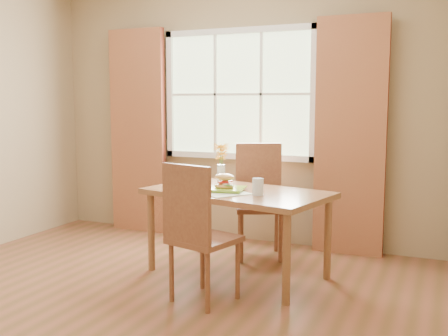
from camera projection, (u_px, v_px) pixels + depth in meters
name	position (u px, v px, depth m)	size (l,w,h in m)	color
room	(138.00, 113.00, 3.63)	(4.24, 3.84, 2.74)	brown
window	(238.00, 94.00, 5.31)	(1.62, 0.06, 1.32)	beige
curtain_left	(138.00, 132.00, 5.73)	(0.65, 0.08, 2.20)	maroon
curtain_right	(350.00, 137.00, 4.82)	(0.65, 0.08, 2.20)	maroon
dining_table	(237.00, 199.00, 4.28)	(1.59, 1.11, 0.71)	brown
chair_near	(196.00, 228.00, 3.66)	(0.51, 0.51, 1.00)	brown
chair_far	(259.00, 194.00, 4.88)	(0.57, 0.57, 1.04)	brown
placemat	(220.00, 192.00, 4.19)	(0.45, 0.33, 0.01)	beige
plate	(227.00, 190.00, 4.22)	(0.27, 0.27, 0.01)	#7FB42D
croissant_sandwich	(224.00, 181.00, 4.20)	(0.19, 0.14, 0.13)	gold
water_glass	(258.00, 187.00, 4.04)	(0.09, 0.09, 0.13)	silver
flower_vase	(221.00, 159.00, 4.54)	(0.15, 0.15, 0.36)	silver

